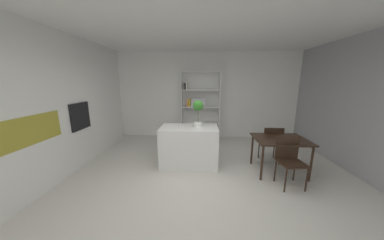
{
  "coord_description": "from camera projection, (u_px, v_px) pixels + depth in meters",
  "views": [
    {
      "loc": [
        0.07,
        -2.88,
        1.89
      ],
      "look_at": [
        -0.14,
        0.98,
        1.04
      ],
      "focal_mm": 16.53,
      "sensor_mm": 36.0,
      "label": 1
    }
  ],
  "objects": [
    {
      "name": "potted_plant_on_island",
      "position": [
        198.0,
        110.0,
        3.87
      ],
      "size": [
        0.23,
        0.23,
        0.59
      ],
      "color": "white",
      "rests_on": "kitchen_island"
    },
    {
      "name": "dining_chair_near",
      "position": [
        289.0,
        156.0,
        3.23
      ],
      "size": [
        0.47,
        0.45,
        0.91
      ],
      "rotation": [
        0.0,
        0.0,
        0.1
      ],
      "color": "black",
      "rests_on": "ground_plane"
    },
    {
      "name": "back_partition",
      "position": [
        199.0,
        96.0,
        5.95
      ],
      "size": [
        6.54,
        0.06,
        2.82
      ],
      "primitive_type": "cube",
      "color": "white",
      "rests_on": "ground_plane"
    },
    {
      "name": "dining_table",
      "position": [
        280.0,
        142.0,
        3.63
      ],
      "size": [
        1.03,
        0.81,
        0.74
      ],
      "color": "black",
      "rests_on": "ground_plane"
    },
    {
      "name": "ground_plane",
      "position": [
        197.0,
        187.0,
        3.22
      ],
      "size": [
        8.99,
        8.99,
        0.0
      ],
      "primitive_type": "plane",
      "color": "beige"
    },
    {
      "name": "kitchen_island",
      "position": [
        189.0,
        146.0,
        4.02
      ],
      "size": [
        1.27,
        0.71,
        0.89
      ],
      "primitive_type": "cube",
      "color": "white",
      "rests_on": "ground_plane"
    },
    {
      "name": "tall_cabinet_run_left",
      "position": [
        30.0,
        109.0,
        3.07
      ],
      "size": [
        0.61,
        5.67,
        2.82
      ],
      "primitive_type": "cube",
      "color": "white",
      "rests_on": "ground_plane"
    },
    {
      "name": "dining_chair_far",
      "position": [
        271.0,
        141.0,
        4.08
      ],
      "size": [
        0.43,
        0.41,
        0.87
      ],
      "rotation": [
        0.0,
        0.0,
        3.12
      ],
      "color": "black",
      "rests_on": "ground_plane"
    },
    {
      "name": "ceiling_slab",
      "position": [
        198.0,
        14.0,
        2.6
      ],
      "size": [
        6.54,
        6.28,
        0.06
      ],
      "color": "white",
      "rests_on": "ground_plane"
    },
    {
      "name": "cabinet_niche_splashback",
      "position": [
        31.0,
        130.0,
        2.76
      ],
      "size": [
        0.01,
        1.12,
        0.46
      ],
      "color": "#9E932D",
      "rests_on": "ground_plane"
    },
    {
      "name": "open_bookshelf",
      "position": [
        199.0,
        104.0,
        5.68
      ],
      "size": [
        1.22,
        0.35,
        2.18
      ],
      "color": "white",
      "rests_on": "ground_plane"
    },
    {
      "name": "built_in_oven",
      "position": [
        80.0,
        116.0,
        3.86
      ],
      "size": [
        0.06,
        0.57,
        0.58
      ],
      "color": "black",
      "rests_on": "ground_plane"
    }
  ]
}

